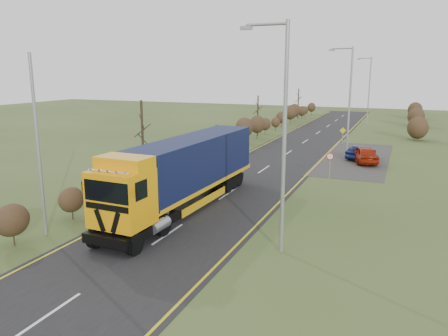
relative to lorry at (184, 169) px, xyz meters
name	(u,v)px	position (x,y,z in m)	size (l,w,h in m)	color
ground	(202,211)	(1.18, -0.13, -2.40)	(160.00, 160.00, 0.00)	#394A1F
road	(256,175)	(1.18, 9.87, -2.39)	(8.00, 120.00, 0.02)	black
layby	(355,158)	(7.68, 19.87, -2.39)	(6.00, 18.00, 0.02)	#2D2B28
lane_markings	(255,175)	(1.18, 9.56, -2.37)	(7.52, 116.00, 0.01)	gold
hedgerow	(176,154)	(-4.82, 7.76, -0.78)	(2.24, 102.04, 6.05)	#321F16
lorry	(184,169)	(0.00, 0.00, 0.00)	(2.95, 15.23, 4.23)	black
car_red_hatchback	(364,154)	(8.59, 17.98, -1.64)	(1.79, 4.45, 1.52)	maroon
car_blue_sedan	(361,153)	(8.18, 19.55, -1.79)	(1.28, 3.67, 1.21)	black
streetlight_near	(281,129)	(6.84, -3.97, 3.19)	(2.14, 0.20, 10.09)	gray
streetlight_mid	(348,98)	(6.84, 18.68, 3.22)	(2.14, 0.20, 10.13)	gray
streetlight_far	(368,88)	(6.24, 47.51, 3.17)	(2.13, 0.20, 10.04)	gray
left_pole	(38,148)	(-4.44, -6.50, 2.04)	(0.16, 0.16, 8.87)	gray
speed_sign	(330,161)	(6.77, 10.43, -0.96)	(0.58, 0.10, 2.09)	gray
warning_board	(343,134)	(5.38, 27.88, -1.26)	(0.71, 0.11, 1.87)	gray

